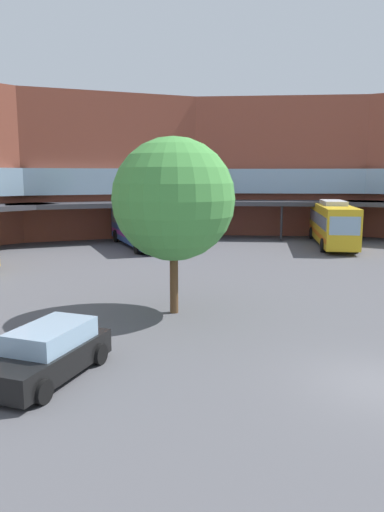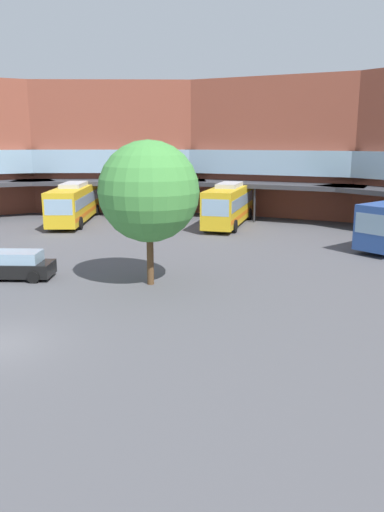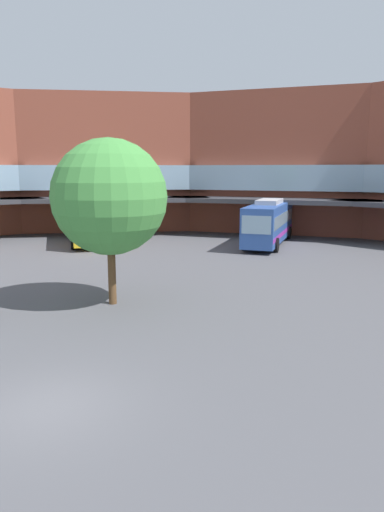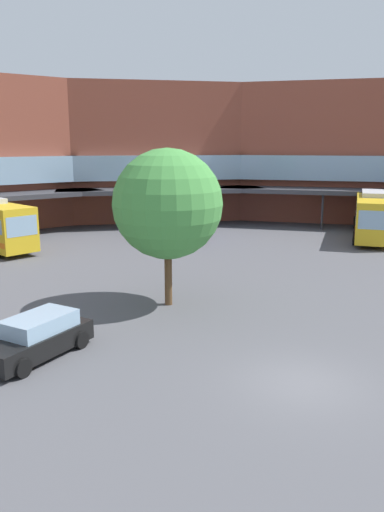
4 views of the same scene
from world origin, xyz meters
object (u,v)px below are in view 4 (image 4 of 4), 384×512
bus_4 (177,212)px  parked_car (37,337)px  plaza_tree (168,204)px  bus_1 (372,214)px

bus_4 → parked_car: bus_4 is taller
bus_4 → parked_car: (-9.53, -25.17, -1.14)m
parked_car → plaza_tree: plaza_tree is taller
bus_1 → bus_4: 16.35m
plaza_tree → bus_1: bearing=37.6°
bus_1 → parked_car: bearing=-22.5°
bus_4 → parked_car: bearing=-20.7°
bus_1 → bus_4: bearing=-79.1°
bus_1 → bus_4: bus_1 is taller
bus_1 → parked_car: (-25.09, -20.16, -1.20)m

